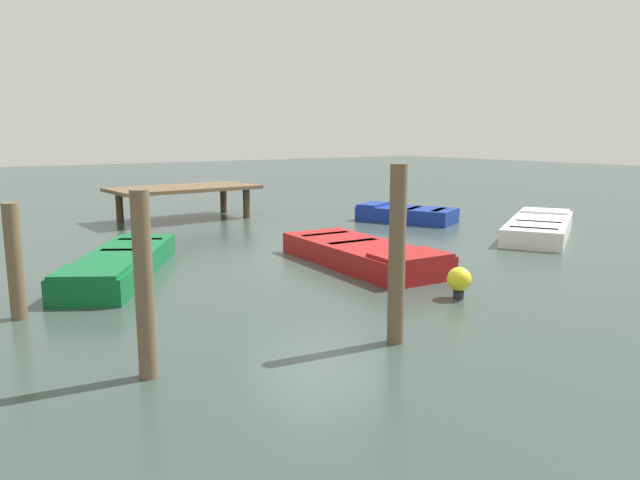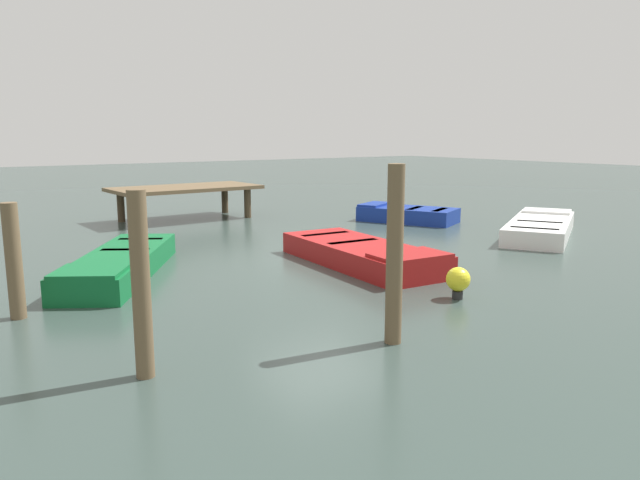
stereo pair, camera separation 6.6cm
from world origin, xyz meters
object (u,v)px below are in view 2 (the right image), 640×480
at_px(mooring_piling_near_right, 14,261).
at_px(mooring_piling_center, 396,186).
at_px(mooring_piling_mid_left, 141,286).
at_px(marker_buoy, 458,280).
at_px(rowboat_blue, 407,214).
at_px(rowboat_white, 540,227).
at_px(rowboat_green, 120,264).
at_px(dock_segment, 185,191).
at_px(rowboat_red, 362,253).
at_px(mooring_piling_mid_right, 395,255).

relative_size(mooring_piling_near_right, mooring_piling_center, 1.04).
relative_size(mooring_piling_near_right, mooring_piling_mid_left, 0.82).
distance_m(mooring_piling_near_right, marker_buoy, 6.16).
height_order(rowboat_blue, rowboat_white, same).
bearing_deg(mooring_piling_near_right, rowboat_green, 41.87).
distance_m(dock_segment, rowboat_blue, 6.30).
bearing_deg(mooring_piling_near_right, marker_buoy, -25.94).
distance_m(rowboat_red, mooring_piling_center, 8.47).
bearing_deg(marker_buoy, rowboat_green, 130.21).
xyz_separation_m(rowboat_green, mooring_piling_mid_right, (1.61, -5.21, 0.83)).
bearing_deg(mooring_piling_near_right, mooring_piling_mid_right, -45.76).
xyz_separation_m(rowboat_blue, mooring_piling_center, (1.56, 2.22, 0.53)).
bearing_deg(rowboat_blue, rowboat_white, 169.95).
bearing_deg(rowboat_red, rowboat_blue, 133.06).
height_order(mooring_piling_near_right, mooring_piling_center, mooring_piling_near_right).
distance_m(rowboat_white, mooring_piling_mid_left, 11.01).
bearing_deg(rowboat_blue, mooring_piling_mid_right, 110.87).
height_order(rowboat_green, marker_buoy, marker_buoy).
bearing_deg(dock_segment, marker_buoy, -91.84).
xyz_separation_m(rowboat_blue, mooring_piling_mid_right, (-6.90, -7.16, 0.83)).
height_order(dock_segment, marker_buoy, dock_segment).
relative_size(rowboat_red, mooring_piling_mid_left, 2.00).
bearing_deg(rowboat_green, rowboat_red, 99.37).
height_order(rowboat_green, rowboat_red, same).
distance_m(dock_segment, mooring_piling_near_right, 9.28).
bearing_deg(dock_segment, mooring_piling_mid_right, -102.42).
bearing_deg(rowboat_white, rowboat_blue, 75.31).
height_order(rowboat_blue, mooring_piling_near_right, mooring_piling_near_right).
xyz_separation_m(rowboat_white, mooring_piling_mid_right, (-7.87, -3.56, 0.83)).
bearing_deg(mooring_piling_near_right, rowboat_red, -0.34).
relative_size(dock_segment, marker_buoy, 8.59).
relative_size(dock_segment, rowboat_blue, 1.42).
bearing_deg(mooring_piling_center, mooring_piling_near_right, -153.99).
bearing_deg(rowboat_green, mooring_piling_mid_left, 18.65).
xyz_separation_m(dock_segment, rowboat_blue, (4.91, -3.90, -0.61)).
xyz_separation_m(mooring_piling_near_right, mooring_piling_mid_right, (3.46, -3.56, 0.27)).
relative_size(rowboat_blue, mooring_piling_mid_left, 1.53).
distance_m(rowboat_green, mooring_piling_mid_left, 4.73).
distance_m(rowboat_blue, mooring_piling_mid_left, 11.63).
bearing_deg(rowboat_white, mooring_piling_near_right, 150.22).
bearing_deg(mooring_piling_near_right, dock_segment, 53.98).
relative_size(rowboat_red, marker_buoy, 7.91).
bearing_deg(mooring_piling_mid_left, mooring_piling_mid_right, -13.84).
xyz_separation_m(dock_segment, rowboat_red, (0.37, -7.54, -0.62)).
distance_m(rowboat_green, rowboat_blue, 8.74).
xyz_separation_m(dock_segment, rowboat_green, (-3.61, -5.84, -0.62)).
bearing_deg(rowboat_green, mooring_piling_near_right, -15.71).
bearing_deg(rowboat_green, mooring_piling_center, 144.86).
height_order(rowboat_green, mooring_piling_near_right, mooring_piling_near_right).
bearing_deg(mooring_piling_mid_left, dock_segment, 65.57).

